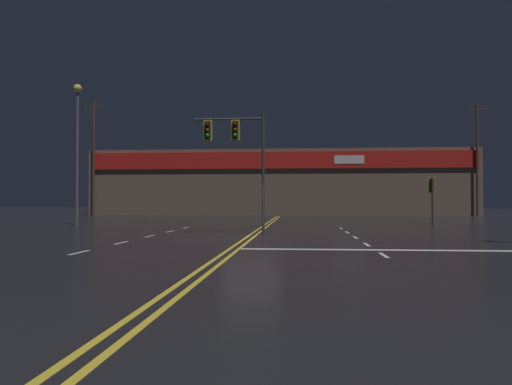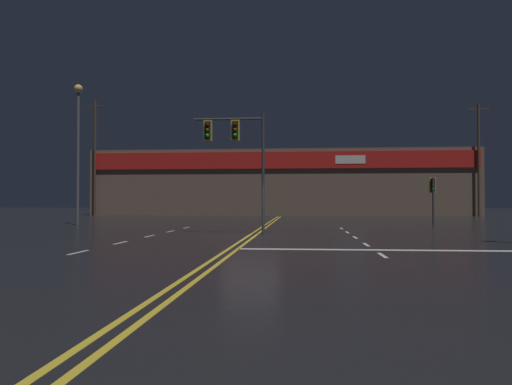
% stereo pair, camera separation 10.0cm
% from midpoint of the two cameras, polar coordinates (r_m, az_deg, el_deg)
% --- Properties ---
extents(ground_plane, '(200.00, 200.00, 0.00)m').
position_cam_midpoint_polar(ground_plane, '(22.01, -0.74, -5.08)').
color(ground_plane, black).
extents(road_markings, '(13.51, 60.00, 0.01)m').
position_cam_midpoint_polar(road_markings, '(20.95, 1.21, -5.28)').
color(road_markings, gold).
rests_on(road_markings, ground).
extents(traffic_signal_median, '(3.40, 0.36, 5.76)m').
position_cam_midpoint_polar(traffic_signal_median, '(23.93, -2.51, 5.70)').
color(traffic_signal_median, '#38383D').
rests_on(traffic_signal_median, ground).
extents(traffic_signal_corner_northeast, '(0.42, 0.36, 3.11)m').
position_cam_midpoint_polar(traffic_signal_corner_northeast, '(33.68, 19.39, 0.25)').
color(traffic_signal_corner_northeast, '#38383D').
rests_on(traffic_signal_corner_northeast, ground).
extents(streetlight_far_left, '(0.56, 0.56, 9.31)m').
position_cam_midpoint_polar(streetlight_far_left, '(35.17, -19.82, 6.22)').
color(streetlight_far_left, '#59595E').
rests_on(streetlight_far_left, ground).
extents(building_backdrop, '(43.24, 10.23, 7.39)m').
position_cam_midpoint_polar(building_backdrop, '(59.68, 2.81, 1.03)').
color(building_backdrop, brown).
rests_on(building_backdrop, ground).
extents(utility_pole_row, '(43.93, 0.26, 12.95)m').
position_cam_midpoint_polar(utility_pole_row, '(54.44, 1.71, 4.09)').
color(utility_pole_row, '#4C3828').
rests_on(utility_pole_row, ground).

